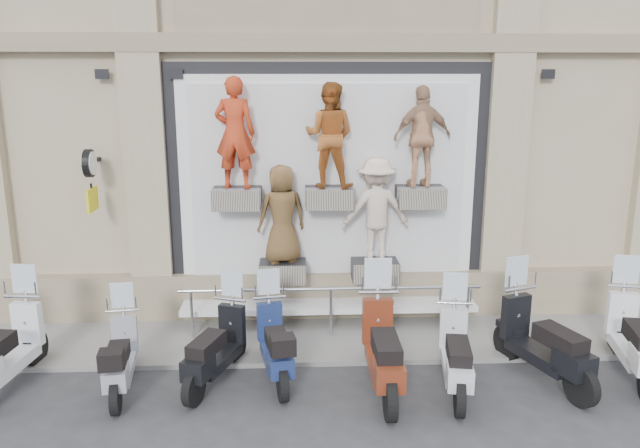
# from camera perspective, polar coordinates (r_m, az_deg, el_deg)

# --- Properties ---
(ground) EXTENTS (90.00, 90.00, 0.00)m
(ground) POSITION_cam_1_polar(r_m,az_deg,el_deg) (8.90, 1.82, -15.79)
(ground) COLOR #303033
(ground) RESTS_ON ground
(sidewalk) EXTENTS (16.00, 2.20, 0.08)m
(sidewalk) POSITION_cam_1_polar(r_m,az_deg,el_deg) (10.76, 0.96, -10.09)
(sidewalk) COLOR gray
(sidewalk) RESTS_ON ground
(shop_vitrine) EXTENTS (5.60, 0.87, 4.30)m
(shop_vitrine) POSITION_cam_1_polar(r_m,az_deg,el_deg) (10.66, 1.21, 3.14)
(shop_vitrine) COLOR black
(shop_vitrine) RESTS_ON ground
(guard_rail) EXTENTS (5.06, 0.10, 0.93)m
(guard_rail) POSITION_cam_1_polar(r_m,az_deg,el_deg) (10.50, 1.00, -8.19)
(guard_rail) COLOR #9EA0A5
(guard_rail) RESTS_ON ground
(clock_sign_bracket) EXTENTS (0.10, 0.80, 1.02)m
(clock_sign_bracket) POSITION_cam_1_polar(r_m,az_deg,el_deg) (10.82, -20.27, 4.47)
(clock_sign_bracket) COLOR black
(clock_sign_bracket) RESTS_ON ground
(scooter_b) EXTENTS (0.84, 2.09, 1.65)m
(scooter_b) POSITION_cam_1_polar(r_m,az_deg,el_deg) (9.85, -26.96, -9.04)
(scooter_b) COLOR silver
(scooter_b) RESTS_ON ground
(scooter_c) EXTENTS (0.72, 1.79, 1.41)m
(scooter_c) POSITION_cam_1_polar(r_m,az_deg,el_deg) (9.25, -17.87, -10.41)
(scooter_c) COLOR gray
(scooter_c) RESTS_ON ground
(scooter_d) EXTENTS (1.15, 1.94, 1.52)m
(scooter_d) POSITION_cam_1_polar(r_m,az_deg,el_deg) (9.14, -9.57, -9.86)
(scooter_d) COLOR black
(scooter_d) RESTS_ON ground
(scooter_e) EXTENTS (0.84, 1.90, 1.49)m
(scooter_e) POSITION_cam_1_polar(r_m,az_deg,el_deg) (9.16, -4.16, -9.72)
(scooter_e) COLOR navy
(scooter_e) RESTS_ON ground
(scooter_f) EXTENTS (0.65, 2.14, 1.74)m
(scooter_f) POSITION_cam_1_polar(r_m,az_deg,el_deg) (8.81, 5.80, -9.88)
(scooter_f) COLOR #622210
(scooter_f) RESTS_ON ground
(scooter_g) EXTENTS (0.86, 1.96, 1.54)m
(scooter_g) POSITION_cam_1_polar(r_m,az_deg,el_deg) (9.01, 12.42, -10.27)
(scooter_g) COLOR #BABCC2
(scooter_g) RESTS_ON ground
(scooter_h) EXTENTS (1.27, 2.18, 1.70)m
(scooter_h) POSITION_cam_1_polar(r_m,az_deg,el_deg) (9.58, 19.89, -8.78)
(scooter_h) COLOR black
(scooter_h) RESTS_ON ground
(scooter_i) EXTENTS (1.01, 2.13, 1.67)m
(scooter_i) POSITION_cam_1_polar(r_m,az_deg,el_deg) (10.25, 26.89, -8.10)
(scooter_i) COLOR silver
(scooter_i) RESTS_ON ground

